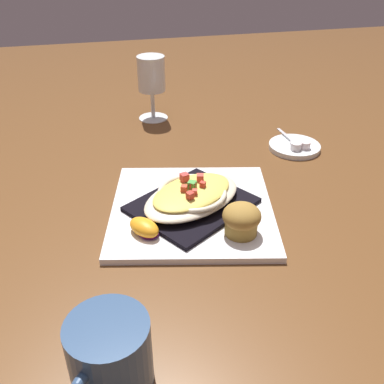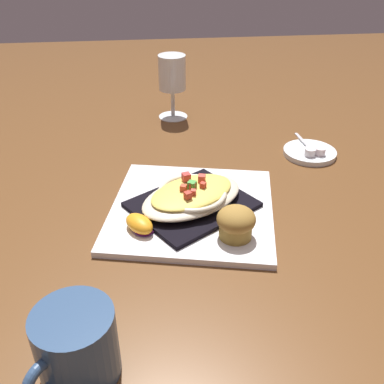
{
  "view_description": "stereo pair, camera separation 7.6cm",
  "coord_description": "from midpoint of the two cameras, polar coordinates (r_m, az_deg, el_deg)",
  "views": [
    {
      "loc": [
        0.15,
        0.63,
        0.45
      ],
      "look_at": [
        0.0,
        0.0,
        0.04
      ],
      "focal_mm": 41.21,
      "sensor_mm": 36.0,
      "label": 1
    },
    {
      "loc": [
        0.07,
        0.64,
        0.45
      ],
      "look_at": [
        0.0,
        0.0,
        0.04
      ],
      "focal_mm": 41.21,
      "sensor_mm": 36.0,
      "label": 2
    }
  ],
  "objects": [
    {
      "name": "spoon",
      "position": [
        1.02,
        16.95,
        5.56
      ],
      "size": [
        0.02,
        0.1,
        0.01
      ],
      "color": "silver",
      "rests_on": "creamer_saucer"
    },
    {
      "name": "gratin_dish",
      "position": [
        0.76,
        2.85,
        -0.45
      ],
      "size": [
        0.22,
        0.2,
        0.04
      ],
      "color": "beige",
      "rests_on": "folded_napkin"
    },
    {
      "name": "creamer_cup_1",
      "position": [
        0.99,
        18.36,
        4.98
      ],
      "size": [
        0.02,
        0.02,
        0.02
      ],
      "primitive_type": "cylinder",
      "color": "white",
      "rests_on": "creamer_saucer"
    },
    {
      "name": "muffin",
      "position": [
        0.7,
        8.84,
        -4.02
      ],
      "size": [
        0.06,
        0.06,
        0.05
      ],
      "color": "olive",
      "rests_on": "square_plate"
    },
    {
      "name": "creamer_cup_0",
      "position": [
        0.98,
        17.21,
        4.89
      ],
      "size": [
        0.02,
        0.02,
        0.02
      ],
      "primitive_type": "cylinder",
      "color": "white",
      "rests_on": "creamer_saucer"
    },
    {
      "name": "square_plate",
      "position": [
        0.78,
        2.79,
        -2.31
      ],
      "size": [
        0.34,
        0.34,
        0.01
      ],
      "primitive_type": "cube",
      "rotation": [
        0.0,
        0.0,
        -0.22
      ],
      "color": "white",
      "rests_on": "ground_plane"
    },
    {
      "name": "folded_napkin",
      "position": [
        0.77,
        2.81,
        -1.72
      ],
      "size": [
        0.25,
        0.24,
        0.01
      ],
      "primitive_type": "cube",
      "rotation": [
        0.0,
        0.0,
        0.58
      ],
      "color": "black",
      "rests_on": "square_plate"
    },
    {
      "name": "creamer_saucer",
      "position": [
        1.01,
        17.08,
        4.85
      ],
      "size": [
        0.11,
        0.11,
        0.01
      ],
      "primitive_type": "cylinder",
      "color": "white",
      "rests_on": "ground_plane"
    },
    {
      "name": "ground_plane",
      "position": [
        0.78,
        2.78,
        -2.66
      ],
      "size": [
        2.6,
        2.6,
        0.0
      ],
      "primitive_type": "plane",
      "color": "brown"
    },
    {
      "name": "coffee_mug",
      "position": [
        0.52,
        -10.52,
        -19.54
      ],
      "size": [
        0.1,
        0.11,
        0.09
      ],
      "color": "#314D72",
      "rests_on": "ground_plane"
    },
    {
      "name": "stemmed_glass",
      "position": [
        1.13,
        -0.52,
        14.66
      ],
      "size": [
        0.07,
        0.07,
        0.16
      ],
      "color": "white",
      "rests_on": "ground_plane"
    },
    {
      "name": "orange_garnish",
      "position": [
        0.72,
        -3.73,
        -4.3
      ],
      "size": [
        0.06,
        0.07,
        0.03
      ],
      "color": "#5B136B",
      "rests_on": "square_plate"
    }
  ]
}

